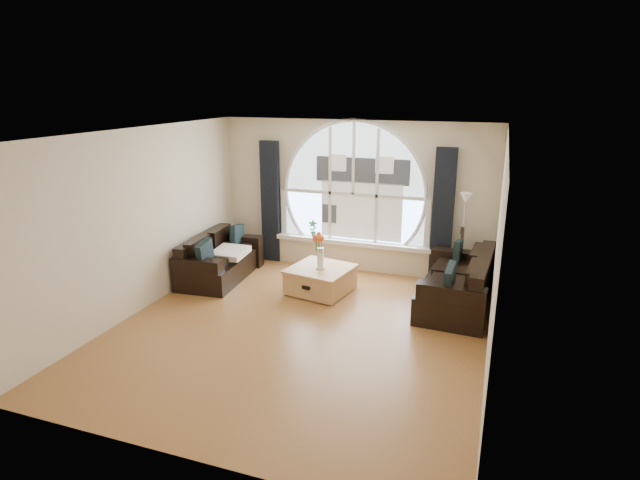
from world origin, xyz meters
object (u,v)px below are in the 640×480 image
Objects in this scene: sofa_left at (220,256)px; coffee_chest at (321,279)px; vase_flowers at (320,245)px; guitar at (461,256)px; floor_lamp at (462,240)px; sofa_right at (456,282)px; potted_plant at (313,228)px.

sofa_left reaches higher than coffee_chest.
vase_flowers is 2.39m from guitar.
vase_flowers is at bearing -152.73° from floor_lamp.
sofa_right is (4.02, 0.11, 0.00)m from sofa_left.
vase_flowers reaches higher than sofa_right.
floor_lamp reaches higher than vase_flowers.
sofa_left is 4.02m from sofa_right.
vase_flowers is at bearing -6.18° from sofa_left.
sofa_right is at bearing 14.15° from coffee_chest.
floor_lamp is (2.13, 1.06, 0.57)m from coffee_chest.
floor_lamp reaches higher than coffee_chest.
guitar is (2.11, 1.08, -0.28)m from vase_flowers.
vase_flowers is 2.25× the size of potted_plant.
floor_lamp reaches higher than potted_plant.
coffee_chest is at bearing 101.62° from vase_flowers.
guitar is 3.41× the size of potted_plant.
guitar reaches higher than coffee_chest.
coffee_chest is at bearing -64.62° from potted_plant.
vase_flowers is 1.42m from potted_plant.
vase_flowers is (-2.13, -0.17, 0.41)m from sofa_right.
vase_flowers is 0.44× the size of floor_lamp.
potted_plant is (-2.73, 1.12, 0.31)m from sofa_right.
sofa_right is at bearing -89.31° from floor_lamp.
coffee_chest is 1.35× the size of vase_flowers.
coffee_chest is (-2.14, -0.13, -0.17)m from sofa_right.
potted_plant is at bearing 175.95° from floor_lamp.
sofa_right is at bearing -82.93° from guitar.
guitar is (-0.01, -0.01, -0.27)m from floor_lamp.
coffee_chest is (1.88, -0.02, -0.17)m from sofa_left.
sofa_right is 0.92m from guitar.
coffee_chest is 2.38m from guitar.
vase_flowers reaches higher than guitar.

